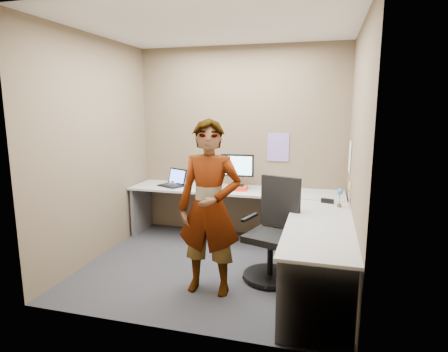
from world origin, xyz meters
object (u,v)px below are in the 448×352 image
(desk, at_px, (258,213))
(office_chair, at_px, (273,239))
(person, at_px, (209,208))
(monitor, at_px, (237,167))

(desk, relative_size, office_chair, 2.73)
(desk, xyz_separation_m, person, (-0.32, -0.93, 0.29))
(monitor, relative_size, person, 0.26)
(desk, relative_size, person, 1.70)
(desk, bearing_deg, monitor, 124.60)
(office_chair, relative_size, person, 0.62)
(monitor, bearing_deg, person, -90.82)
(monitor, bearing_deg, desk, -59.14)
(office_chair, xyz_separation_m, person, (-0.58, -0.47, 0.43))
(monitor, xyz_separation_m, person, (0.08, -1.51, -0.17))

